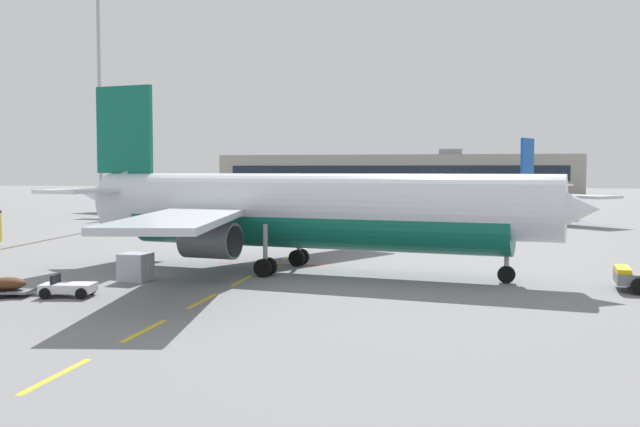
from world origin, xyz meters
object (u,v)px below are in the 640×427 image
object	(u,v)px
uld_cargo_container	(136,267)
airliner_foreground	(303,209)
airliner_mid_left	(164,193)
baggage_train	(9,286)
airliner_far_center	(488,194)
apron_light_mast_near	(99,66)

from	to	relation	value
uld_cargo_container	airliner_foreground	bearing A→B (deg)	31.47
airliner_mid_left	baggage_train	world-z (taller)	airliner_mid_left
airliner_mid_left	airliner_far_center	bearing A→B (deg)	-12.10
baggage_train	airliner_mid_left	bearing A→B (deg)	106.86
airliner_mid_left	baggage_train	xyz separation A→B (m)	(20.59, -67.95, -2.49)
airliner_foreground	airliner_far_center	distance (m)	48.31
airliner_foreground	apron_light_mast_near	xyz separation A→B (m)	(-28.41, 27.74, 13.57)
airliner_far_center	apron_light_mast_near	bearing A→B (deg)	-155.78
baggage_train	airliner_far_center	bearing A→B (deg)	65.79
baggage_train	apron_light_mast_near	distance (m)	45.49
uld_cargo_container	airliner_far_center	bearing A→B (deg)	67.00
airliner_far_center	airliner_foreground	bearing A→B (deg)	-105.87
airliner_far_center	apron_light_mast_near	world-z (taller)	apron_light_mast_near
airliner_mid_left	airliner_far_center	world-z (taller)	airliner_far_center
airliner_far_center	apron_light_mast_near	size ratio (longest dim) A/B	1.01
airliner_far_center	uld_cargo_container	world-z (taller)	airliner_far_center
uld_cargo_container	apron_light_mast_near	bearing A→B (deg)	120.61
baggage_train	uld_cargo_container	bearing A→B (deg)	56.45
airliner_mid_left	baggage_train	distance (m)	71.04
airliner_foreground	apron_light_mast_near	size ratio (longest dim) A/B	1.21
uld_cargo_container	airliner_mid_left	bearing A→B (deg)	111.72
uld_cargo_container	apron_light_mast_near	world-z (taller)	apron_light_mast_near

